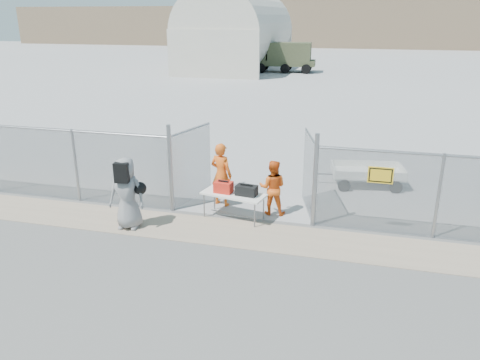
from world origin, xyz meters
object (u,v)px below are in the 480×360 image
(visitor, at_px, (127,193))
(utility_trailer, at_px, (367,175))
(security_worker_right, at_px, (272,188))
(folding_table, at_px, (234,206))
(security_worker_left, at_px, (221,175))

(visitor, distance_m, utility_trailer, 7.80)
(security_worker_right, distance_m, utility_trailer, 4.02)
(folding_table, height_order, utility_trailer, folding_table)
(security_worker_left, distance_m, security_worker_right, 1.60)
(security_worker_right, xyz_separation_m, utility_trailer, (2.57, 3.07, -0.43))
(security_worker_left, bearing_deg, folding_table, 142.06)
(visitor, bearing_deg, utility_trailer, 33.41)
(security_worker_left, distance_m, utility_trailer, 5.02)
(security_worker_right, height_order, visitor, visitor)
(security_worker_left, bearing_deg, visitor, 64.98)
(security_worker_left, xyz_separation_m, visitor, (-1.90, -2.11, 0.02))
(folding_table, relative_size, utility_trailer, 0.59)
(utility_trailer, bearing_deg, security_worker_right, -139.27)
(folding_table, height_order, security_worker_left, security_worker_left)
(security_worker_left, bearing_deg, utility_trailer, -128.97)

